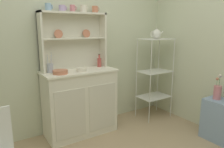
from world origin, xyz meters
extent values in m
cube|color=beige|center=(0.00, 1.62, 1.25)|extent=(3.84, 0.05, 2.50)
cube|color=silver|center=(0.02, 1.37, 0.44)|extent=(0.93, 0.42, 0.88)
cube|color=beige|center=(-0.20, 1.16, 0.40)|extent=(0.39, 0.01, 0.62)
cube|color=beige|center=(0.25, 1.16, 0.40)|extent=(0.39, 0.01, 0.62)
cube|color=white|center=(0.02, 1.37, 0.87)|extent=(0.96, 0.45, 0.02)
cube|color=silver|center=(0.02, 1.57, 1.25)|extent=(0.89, 0.02, 0.74)
cube|color=silver|center=(-0.41, 1.49, 1.25)|extent=(0.02, 0.18, 0.74)
cube|color=silver|center=(0.46, 1.49, 1.25)|extent=(0.02, 0.18, 0.74)
cube|color=silver|center=(0.02, 1.49, 1.29)|extent=(0.85, 0.16, 0.02)
cube|color=silver|center=(0.02, 1.49, 1.61)|extent=(0.89, 0.18, 0.02)
cylinder|color=#C67556|center=(-0.17, 1.53, 1.35)|extent=(0.11, 0.03, 0.11)
cylinder|color=#C67556|center=(0.22, 1.53, 1.35)|extent=(0.11, 0.03, 0.11)
cylinder|color=silver|center=(1.01, 1.08, 0.63)|extent=(0.01, 0.01, 1.26)
cylinder|color=silver|center=(1.49, 1.08, 0.63)|extent=(0.01, 0.01, 1.26)
cylinder|color=silver|center=(1.01, 1.39, 0.63)|extent=(0.01, 0.01, 1.26)
cylinder|color=silver|center=(1.49, 1.39, 0.63)|extent=(0.01, 0.01, 1.26)
cube|color=silver|center=(1.25, 1.23, 1.26)|extent=(0.49, 0.34, 0.01)
cube|color=silver|center=(1.25, 1.23, 0.75)|extent=(0.49, 0.34, 0.01)
cube|color=silver|center=(1.25, 1.23, 0.34)|extent=(0.49, 0.34, 0.01)
cube|color=#849EBC|center=(1.44, 0.18, 0.27)|extent=(0.28, 0.48, 0.53)
cylinder|color=#8EB2D1|center=(-0.30, 1.49, 1.67)|extent=(0.07, 0.07, 0.09)
torus|color=#8EB2D1|center=(-0.25, 1.49, 1.67)|extent=(0.01, 0.05, 0.05)
cylinder|color=#B79ECC|center=(-0.12, 1.49, 1.66)|extent=(0.08, 0.08, 0.08)
torus|color=#B79ECC|center=(-0.07, 1.49, 1.66)|extent=(0.01, 0.04, 0.04)
cylinder|color=#D17A84|center=(0.01, 1.49, 1.66)|extent=(0.07, 0.07, 0.09)
torus|color=#D17A84|center=(0.06, 1.49, 1.67)|extent=(0.01, 0.05, 0.05)
cylinder|color=silver|center=(0.17, 1.49, 1.67)|extent=(0.08, 0.08, 0.09)
torus|color=silver|center=(0.22, 1.49, 1.67)|extent=(0.01, 0.05, 0.05)
cylinder|color=#C67556|center=(0.34, 1.49, 1.67)|extent=(0.08, 0.08, 0.09)
torus|color=#C67556|center=(0.39, 1.49, 1.67)|extent=(0.01, 0.05, 0.05)
cylinder|color=#C67556|center=(-0.26, 1.29, 0.90)|extent=(0.18, 0.18, 0.05)
cylinder|color=silver|center=(0.02, 1.29, 0.90)|extent=(0.13, 0.13, 0.05)
cylinder|color=#B74C47|center=(0.38, 1.45, 0.94)|extent=(0.06, 0.06, 0.12)
cylinder|color=#B74C47|center=(0.38, 1.45, 1.03)|extent=(0.03, 0.03, 0.05)
cylinder|color=#4C382D|center=(0.38, 1.45, 1.06)|extent=(0.03, 0.03, 0.01)
cylinder|color=#B2B7C6|center=(-0.33, 1.45, 0.94)|extent=(0.08, 0.08, 0.11)
cylinder|color=silver|center=(-0.35, 1.45, 1.01)|extent=(0.02, 0.03, 0.17)
ellipsoid|color=silver|center=(-0.35, 1.45, 1.10)|extent=(0.02, 0.01, 0.01)
cylinder|color=silver|center=(-0.31, 1.45, 1.02)|extent=(0.01, 0.03, 0.19)
ellipsoid|color=silver|center=(-0.31, 1.45, 1.12)|extent=(0.02, 0.01, 0.01)
cylinder|color=silver|center=(-0.32, 1.42, 1.00)|extent=(0.03, 0.02, 0.16)
ellipsoid|color=silver|center=(-0.32, 1.42, 1.09)|extent=(0.02, 0.01, 0.01)
sphere|color=white|center=(1.25, 1.23, 1.33)|extent=(0.14, 0.14, 0.14)
sphere|color=silver|center=(1.25, 1.23, 1.41)|extent=(0.02, 0.02, 0.02)
cylinder|color=white|center=(1.35, 1.23, 1.34)|extent=(0.09, 0.02, 0.07)
torus|color=white|center=(1.17, 1.23, 1.33)|extent=(0.01, 0.09, 0.09)
cylinder|color=#D17A84|center=(1.44, 0.30, 0.62)|extent=(0.09, 0.09, 0.18)
cylinder|color=#4C844C|center=(1.43, 0.28, 0.77)|extent=(0.00, 0.01, 0.16)
sphere|color=silver|center=(1.43, 0.28, 0.84)|extent=(0.04, 0.04, 0.04)
cylinder|color=#4C844C|center=(1.43, 0.31, 0.74)|extent=(0.00, 0.01, 0.11)
sphere|color=#C67556|center=(1.43, 0.31, 0.80)|extent=(0.04, 0.04, 0.04)
cylinder|color=#4C844C|center=(1.43, 0.28, 0.76)|extent=(0.00, 0.01, 0.15)
sphere|color=#B79ECC|center=(1.43, 0.28, 0.84)|extent=(0.04, 0.04, 0.04)
camera|label=1|loc=(-1.09, -1.14, 1.42)|focal=34.01mm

